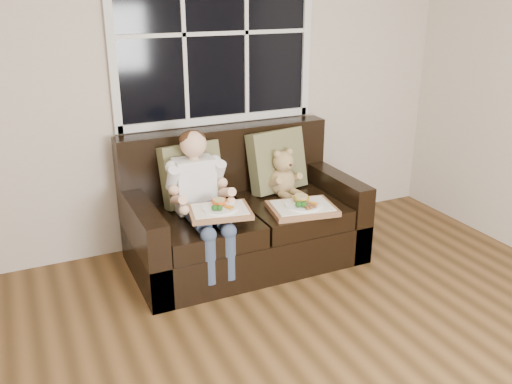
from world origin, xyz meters
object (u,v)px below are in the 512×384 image
child (200,189)px  teddy_bear (283,176)px  loveseat (242,220)px  tray_left (220,210)px  tray_right (302,207)px

child → teddy_bear: 0.75m
loveseat → child: (-0.37, -0.12, 0.35)m
tray_left → tray_right: bearing=11.9°
loveseat → tray_right: size_ratio=3.28×
loveseat → tray_left: loveseat is taller
loveseat → teddy_bear: bearing=4.6°
loveseat → teddy_bear: size_ratio=4.48×
tray_right → tray_left: bearing=-169.7°
child → teddy_bear: bearing=11.7°
tray_left → tray_right: size_ratio=0.89×
teddy_bear → tray_right: (-0.03, -0.37, -0.12)m
teddy_bear → child: bearing=-176.8°
loveseat → child: 0.52m
loveseat → tray_right: 0.50m
loveseat → teddy_bear: loveseat is taller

